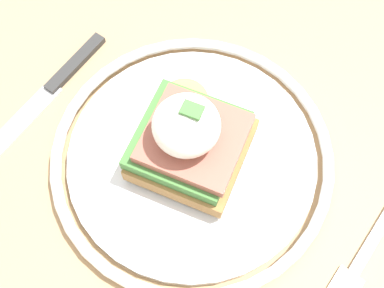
{
  "coord_description": "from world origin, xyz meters",
  "views": [
    {
      "loc": [
        -0.09,
        0.16,
        1.15
      ],
      "look_at": [
        -0.03,
        0.01,
        0.78
      ],
      "focal_mm": 45.0,
      "sensor_mm": 36.0,
      "label": 1
    }
  ],
  "objects_px": {
    "plate": "(192,157)",
    "sandwich": "(190,139)",
    "knife": "(51,90)",
    "fork": "(373,240)"
  },
  "relations": [
    {
      "from": "sandwich",
      "to": "fork",
      "type": "bearing_deg",
      "value": 177.12
    },
    {
      "from": "plate",
      "to": "knife",
      "type": "xyz_separation_m",
      "value": [
        0.15,
        -0.01,
        -0.01
      ]
    },
    {
      "from": "sandwich",
      "to": "knife",
      "type": "height_order",
      "value": "sandwich"
    },
    {
      "from": "sandwich",
      "to": "knife",
      "type": "xyz_separation_m",
      "value": [
        0.15,
        -0.01,
        -0.04
      ]
    },
    {
      "from": "plate",
      "to": "sandwich",
      "type": "relative_size",
      "value": 2.2
    },
    {
      "from": "knife",
      "to": "plate",
      "type": "bearing_deg",
      "value": 174.9
    },
    {
      "from": "sandwich",
      "to": "knife",
      "type": "distance_m",
      "value": 0.16
    },
    {
      "from": "fork",
      "to": "knife",
      "type": "bearing_deg",
      "value": -3.99
    },
    {
      "from": "sandwich",
      "to": "knife",
      "type": "relative_size",
      "value": 0.64
    },
    {
      "from": "plate",
      "to": "fork",
      "type": "relative_size",
      "value": 1.6
    }
  ]
}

